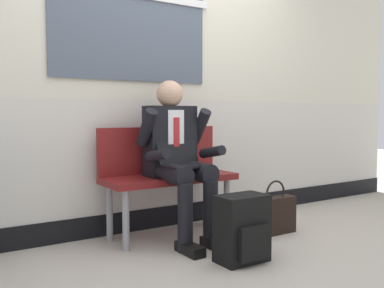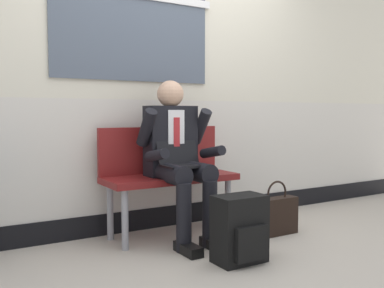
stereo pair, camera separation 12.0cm
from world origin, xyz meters
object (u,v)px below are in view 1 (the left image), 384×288
object	(u,v)px
person_seated	(178,155)
handbag	(275,214)
bench_with_person	(166,171)
backpack	(243,229)

from	to	relation	value
person_seated	handbag	distance (m)	0.95
bench_with_person	handbag	world-z (taller)	bench_with_person
backpack	person_seated	bearing A→B (deg)	98.47
handbag	bench_with_person	bearing A→B (deg)	147.69
person_seated	backpack	distance (m)	0.80
backpack	handbag	bearing A→B (deg)	29.59
person_seated	backpack	bearing A→B (deg)	-81.53
bench_with_person	backpack	world-z (taller)	bench_with_person
backpack	handbag	world-z (taller)	backpack
handbag	backpack	bearing A→B (deg)	-150.41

